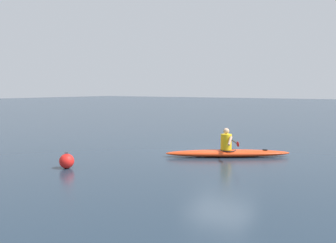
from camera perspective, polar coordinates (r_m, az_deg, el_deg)
The scene contains 4 objects.
ground_plane at distance 14.38m, azimuth 8.24°, elevation -4.72°, with size 160.00×160.00×0.00m, color #1E2D3D.
kayak at distance 13.43m, azimuth 9.30°, elevation -4.87°, with size 4.08×3.12×0.25m.
kayaker at distance 13.35m, azimuth 9.12°, elevation -2.98°, with size 1.44×2.04×0.78m.
mooring_buoy_red_near at distance 11.74m, azimuth -15.49°, elevation -5.95°, with size 0.45×0.45×0.50m.
Camera 1 is at (-6.01, 12.84, 2.44)m, focal length 39.17 mm.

